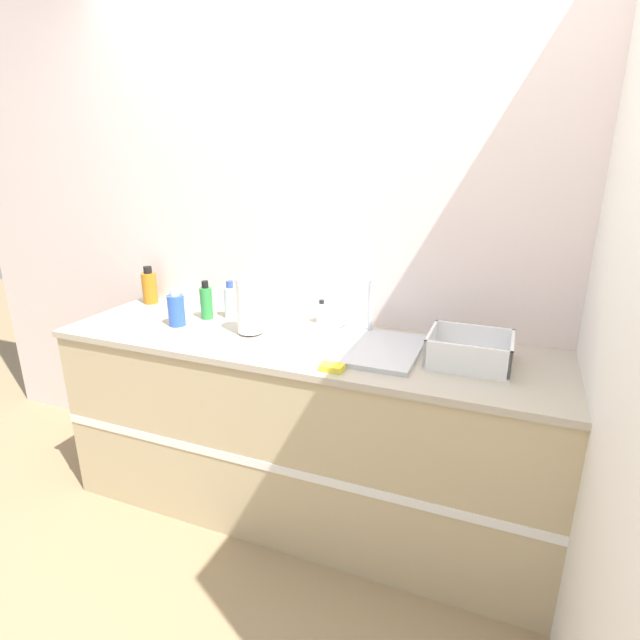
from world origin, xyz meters
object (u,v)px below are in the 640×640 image
at_px(bottle_green, 206,302).
at_px(bottle_blue, 176,309).
at_px(paper_towel_roll, 249,306).
at_px(bottle_clear, 231,302).
at_px(soap_dispenser, 322,313).
at_px(bottle_amber, 150,287).
at_px(sink, 357,344).
at_px(dish_rack, 469,353).

xyz_separation_m(bottle_green, bottle_blue, (-0.07, -0.15, -0.00)).
distance_m(paper_towel_roll, bottle_clear, 0.28).
bearing_deg(soap_dispenser, bottle_clear, -169.07).
distance_m(bottle_green, bottle_clear, 0.12).
xyz_separation_m(bottle_amber, bottle_green, (0.45, -0.12, -0.01)).
height_order(sink, bottle_amber, sink).
bearing_deg(bottle_clear, dish_rack, -7.54).
relative_size(bottle_amber, bottle_clear, 1.09).
bearing_deg(dish_rack, soap_dispenser, 161.30).
xyz_separation_m(paper_towel_roll, bottle_blue, (-0.39, -0.03, -0.05)).
height_order(dish_rack, bottle_blue, bottle_blue).
xyz_separation_m(bottle_amber, bottle_blue, (0.38, -0.27, -0.01)).
bearing_deg(dish_rack, sink, -179.79).
relative_size(bottle_amber, bottle_blue, 1.13).
relative_size(bottle_blue, bottle_clear, 0.97).
relative_size(sink, bottle_amber, 2.58).
relative_size(paper_towel_roll, bottle_clear, 1.39).
relative_size(dish_rack, bottle_green, 1.64).
bearing_deg(sink, soap_dispenser, 136.66).
xyz_separation_m(sink, bottle_green, (-0.84, 0.10, 0.07)).
height_order(paper_towel_roll, bottle_green, paper_towel_roll).
relative_size(dish_rack, bottle_blue, 1.74).
height_order(bottle_green, soap_dispenser, bottle_green).
bearing_deg(paper_towel_roll, bottle_green, 159.61).
height_order(paper_towel_roll, dish_rack, paper_towel_roll).
bearing_deg(bottle_blue, bottle_green, 63.94).
relative_size(sink, paper_towel_roll, 2.02).
bearing_deg(bottle_amber, dish_rack, -7.05).
height_order(bottle_blue, soap_dispenser, bottle_blue).
bearing_deg(sink, paper_towel_roll, -178.19).
distance_m(dish_rack, bottle_blue, 1.38).
distance_m(paper_towel_roll, bottle_green, 0.34).
bearing_deg(sink, bottle_clear, 167.62).
distance_m(bottle_amber, bottle_green, 0.47).
height_order(bottle_amber, soap_dispenser, bottle_amber).
distance_m(sink, paper_towel_roll, 0.53).
xyz_separation_m(paper_towel_roll, dish_rack, (0.99, 0.02, -0.09)).
height_order(bottle_amber, bottle_green, bottle_amber).
distance_m(sink, bottle_amber, 1.31).
relative_size(dish_rack, soap_dispenser, 2.72).
bearing_deg(bottle_green, soap_dispenser, 14.47).
bearing_deg(bottle_clear, soap_dispenser, 10.93).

